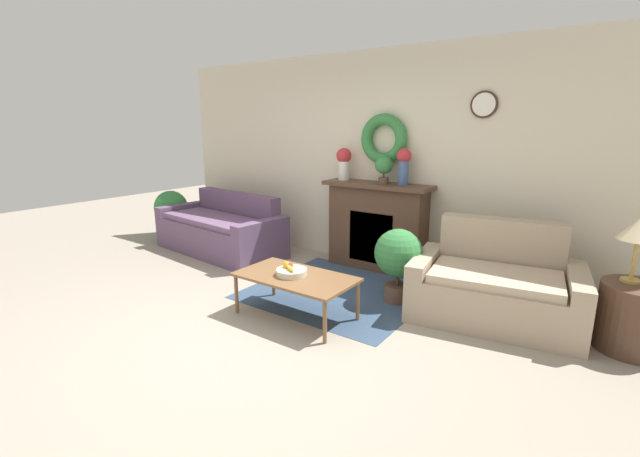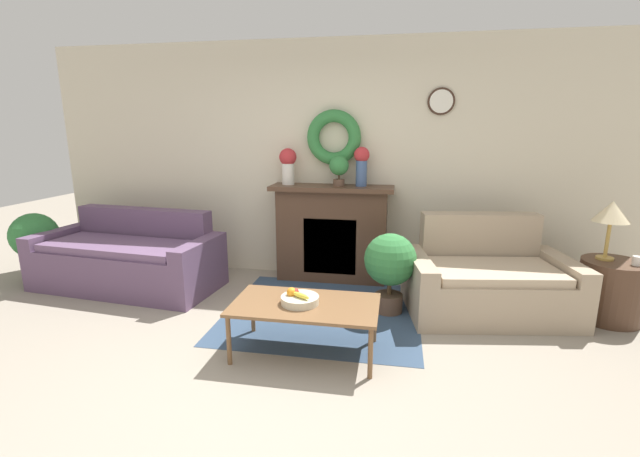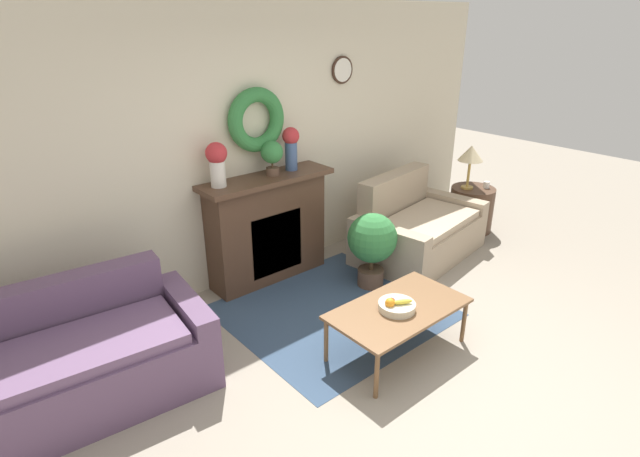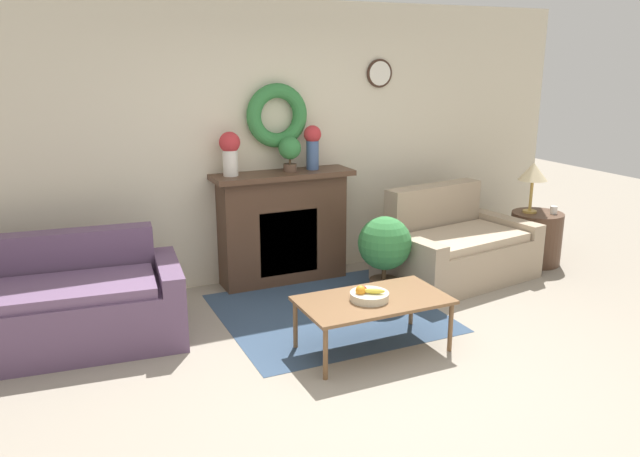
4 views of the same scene
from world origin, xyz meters
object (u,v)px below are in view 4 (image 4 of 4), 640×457
Objects in this scene: mug at (554,210)px; potted_plant_on_mantel at (290,150)px; fireplace at (283,227)px; loveseat_right at (454,248)px; potted_plant_floor_by_loveseat at (385,247)px; vase_on_mantel_left at (230,150)px; coffee_table at (373,303)px; side_table_by_loveseat at (536,238)px; fruit_bowl at (369,295)px; vase_on_mantel_right at (312,144)px; couch_left at (48,309)px; table_lamp at (533,173)px.

potted_plant_on_mantel is (-2.73, 0.71, 0.71)m from mug.
fireplace is 16.99× the size of mug.
potted_plant_floor_by_loveseat is at bearing -177.38° from loveseat_right.
vase_on_mantel_left is at bearing 154.50° from loveseat_right.
coffee_table is 2.05m from vase_on_mantel_left.
fireplace is 2.45× the size of side_table_by_loveseat.
potted_plant_on_mantel reaches higher than mug.
vase_on_mantel_right is (0.31, 1.74, 0.90)m from fruit_bowl.
side_table_by_loveseat is at bearing -13.17° from fireplace.
vase_on_mantel_left reaches higher than fruit_bowl.
coffee_table is 2.94m from mug.
loveseat_right is 1.08m from side_table_by_loveseat.
potted_plant_floor_by_loveseat is (2.87, -0.18, 0.18)m from couch_left.
fruit_bowl is at bearing -156.10° from table_lamp.
fireplace is 0.66× the size of couch_left.
fireplace is at bearing 166.83° from side_table_by_loveseat.
potted_plant_floor_by_loveseat is at bearing -52.90° from potted_plant_on_mantel.
fireplace is 1.73m from fruit_bowl.
side_table_by_loveseat is 0.72m from table_lamp.
potted_plant_on_mantel reaches higher than loveseat_right.
fruit_bowl is 0.54× the size of table_lamp.
mug is at bearing 19.89° from coffee_table.
couch_left is at bearing 176.32° from potted_plant_floor_by_loveseat.
potted_plant_on_mantel is at bearing 87.73° from fruit_bowl.
mug is 3.48m from vase_on_mantel_left.
coffee_table is 2.62× the size of vase_on_mantel_right.
side_table_by_loveseat is 1.04× the size of table_lamp.
couch_left is at bearing -164.80° from potted_plant_on_mantel.
mug is at bearing -12.40° from vase_on_mantel_left.
side_table_by_loveseat is 1.67× the size of potted_plant_on_mantel.
vase_on_mantel_right is at bearing 79.72° from fruit_bowl.
fruit_bowl is at bearing -126.31° from potted_plant_floor_by_loveseat.
mug is (2.81, -0.72, 0.04)m from fireplace.
coffee_table is at bearing -98.88° from vase_on_mantel_right.
loveseat_right is 2.10× the size of potted_plant_floor_by_loveseat.
fireplace is 2.55× the size of table_lamp.
loveseat_right is 2.44m from vase_on_mantel_left.
fireplace is at bearing 21.72° from couch_left.
couch_left is 1.84× the size of coffee_table.
fireplace is 2.77m from side_table_by_loveseat.
couch_left reaches higher than mug.
mug is (2.80, 1.01, 0.15)m from fruit_bowl.
vase_on_mantel_right is (-2.48, 0.73, 0.76)m from mug.
fireplace is 0.93m from vase_on_mantel_left.
vase_on_mantel_left is (-0.52, 1.74, 0.89)m from fruit_bowl.
side_table_by_loveseat is (1.08, -0.00, -0.03)m from loveseat_right.
potted_plant_floor_by_loveseat is (0.68, -0.81, -0.07)m from fireplace.
vase_on_mantel_right is at bearing 0.96° from fireplace.
potted_plant_floor_by_loveseat is (-2.13, -0.09, -0.12)m from mug.
potted_plant_on_mantel is at bearing -175.37° from vase_on_mantel_right.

